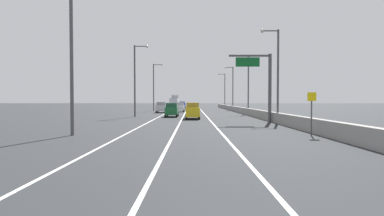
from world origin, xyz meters
The scene contains 21 objects.
ground_plane centered at (0.00, 64.00, 0.00)m, with size 320.00×320.00×0.00m, color #26282B.
lane_stripe_left centered at (-5.50, 55.00, 0.00)m, with size 0.16×130.00×0.00m, color silver.
lane_stripe_center centered at (-2.00, 55.00, 0.00)m, with size 0.16×130.00×0.00m, color silver.
lane_stripe_right centered at (1.50, 55.00, 0.00)m, with size 0.16×130.00×0.00m, color silver.
jersey_barrier_right centered at (8.44, 40.00, 0.55)m, with size 0.60×120.00×1.10m, color gray.
overhead_sign_gantry centered at (7.09, 30.32, 4.73)m, with size 4.68×0.36×7.50m.
speed_advisory_sign centered at (7.54, 17.97, 1.76)m, with size 0.60×0.11×3.00m.
lamp_post_right_second centered at (8.75, 31.37, 5.98)m, with size 2.14×0.44×10.45m.
lamp_post_right_third centered at (8.97, 50.54, 5.98)m, with size 2.14×0.44×10.45m.
lamp_post_right_fourth centered at (8.84, 69.70, 5.98)m, with size 2.14×0.44×10.45m.
lamp_post_right_fifth centered at (8.99, 88.86, 5.98)m, with size 2.14×0.44×10.45m.
lamp_post_left_near centered at (-8.80, 18.21, 5.98)m, with size 2.14×0.44×10.45m.
lamp_post_left_mid centered at (-8.77, 41.21, 5.98)m, with size 2.14×0.44×10.45m.
lamp_post_left_far centered at (-8.96, 64.20, 5.98)m, with size 2.14×0.44×10.45m.
car_blue_0 centered at (-3.59, 87.62, 0.98)m, with size 1.86×4.62×1.97m.
car_silver_1 centered at (-6.61, 55.79, 1.03)m, with size 1.97×4.27×2.07m.
car_white_2 centered at (-3.22, 59.52, 0.98)m, with size 1.88×4.14×1.96m.
car_green_3 centered at (-3.63, 41.30, 1.01)m, with size 1.85×4.23×2.03m.
car_gray_4 centered at (-3.77, 94.02, 0.94)m, with size 1.95×4.45×1.89m.
car_yellow_5 centered at (-0.63, 36.55, 1.06)m, with size 1.87×4.64×2.13m.
box_truck centered at (-6.32, 94.52, 1.87)m, with size 2.71×9.67×4.09m.
Camera 1 is at (-0.70, -2.84, 2.48)m, focal length 28.36 mm.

